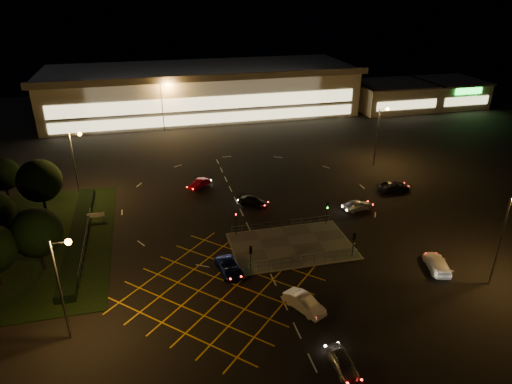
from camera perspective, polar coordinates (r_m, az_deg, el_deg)
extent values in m
plane|color=black|center=(56.47, 1.91, -6.00)|extent=(180.00, 180.00, 0.00)
cube|color=#4C4944|center=(55.32, 4.48, -6.71)|extent=(14.00, 9.00, 0.12)
cube|color=black|center=(61.76, -25.81, -5.80)|extent=(18.00, 30.00, 0.08)
cube|color=black|center=(60.55, -21.29, -5.03)|extent=(2.00, 26.00, 1.00)
cube|color=beige|center=(111.97, -6.82, 12.39)|extent=(70.00, 25.00, 10.00)
cube|color=slate|center=(110.97, -6.96, 15.01)|extent=(72.00, 26.50, 0.60)
cube|color=#FFEAA5|center=(99.86, -5.84, 10.91)|extent=(66.00, 0.20, 3.00)
cube|color=#FFEAA5|center=(100.67, -5.76, 9.14)|extent=(66.00, 0.20, 2.20)
cube|color=beige|center=(119.64, 16.64, 11.37)|extent=(18.00, 14.00, 6.00)
cube|color=slate|center=(119.00, 16.83, 12.84)|extent=(18.80, 14.80, 0.40)
cube|color=#FFEAA5|center=(113.88, 18.36, 10.29)|extent=(15.30, 0.20, 2.00)
cube|color=beige|center=(128.34, 22.98, 11.33)|extent=(14.00, 14.00, 6.00)
cube|color=slate|center=(127.74, 23.22, 12.69)|extent=(14.80, 14.80, 0.40)
cube|color=#FFEAA5|center=(122.98, 24.83, 10.28)|extent=(11.90, 0.20, 2.00)
cube|color=#19E533|center=(122.41, 25.06, 11.35)|extent=(7.00, 0.30, 1.40)
cylinder|color=slate|center=(42.95, -23.25, -11.43)|extent=(0.20, 0.20, 10.00)
cylinder|color=slate|center=(40.31, -23.41, -5.82)|extent=(1.40, 0.12, 0.12)
sphere|color=orange|center=(40.21, -22.42, -5.79)|extent=(0.56, 0.56, 0.56)
cylinder|color=slate|center=(52.46, 28.16, -5.56)|extent=(0.20, 0.20, 10.00)
cylinder|color=slate|center=(69.68, -21.71, 2.95)|extent=(0.20, 0.20, 10.00)
cylinder|color=slate|center=(68.07, -21.76, 6.75)|extent=(1.40, 0.12, 0.12)
sphere|color=orange|center=(67.98, -21.17, 6.78)|extent=(0.56, 0.56, 0.56)
cylinder|color=slate|center=(80.03, 14.86, 6.64)|extent=(0.20, 0.20, 10.00)
cylinder|color=slate|center=(79.05, 15.69, 9.96)|extent=(1.40, 0.12, 0.12)
sphere|color=orange|center=(79.40, 16.14, 9.93)|extent=(0.56, 0.56, 0.56)
cylinder|color=slate|center=(97.61, -11.61, 10.20)|extent=(0.20, 0.20, 10.00)
cylinder|color=slate|center=(96.56, -11.44, 12.99)|extent=(1.40, 0.12, 0.12)
sphere|color=orange|center=(96.61, -11.01, 13.00)|extent=(0.56, 0.56, 0.56)
cylinder|color=slate|center=(108.54, 10.31, 11.77)|extent=(0.20, 0.20, 10.00)
cylinder|color=slate|center=(107.87, 10.86, 14.26)|extent=(1.40, 0.12, 0.12)
sphere|color=orange|center=(108.16, 11.21, 14.23)|extent=(0.56, 0.56, 0.56)
cylinder|color=black|center=(49.83, -0.67, -8.42)|extent=(0.10, 0.10, 3.00)
cube|color=black|center=(49.18, -0.68, -7.25)|extent=(0.28, 0.18, 0.90)
sphere|color=#19FF33|center=(49.29, -0.71, -7.17)|extent=(0.16, 0.16, 0.16)
cylinder|color=black|center=(53.41, 12.04, -6.54)|extent=(0.10, 0.10, 3.00)
cube|color=black|center=(52.81, 12.16, -5.43)|extent=(0.28, 0.18, 0.90)
sphere|color=#19FF33|center=(52.91, 12.10, -5.36)|extent=(0.16, 0.16, 0.16)
cylinder|color=black|center=(56.53, -2.53, -4.07)|extent=(0.10, 0.10, 3.00)
cube|color=black|center=(55.96, -2.56, -3.00)|extent=(0.28, 0.18, 0.90)
sphere|color=#FF0C0C|center=(55.85, -2.53, -3.06)|extent=(0.16, 0.16, 0.16)
cylinder|color=black|center=(59.71, 8.83, -2.69)|extent=(0.10, 0.10, 3.00)
cube|color=black|center=(59.17, 8.91, -1.66)|extent=(0.28, 0.18, 0.90)
sphere|color=#19FF33|center=(59.07, 8.95, -1.72)|extent=(0.16, 0.16, 0.16)
cylinder|color=black|center=(68.11, -24.90, -1.42)|extent=(0.36, 0.36, 2.88)
sphere|color=black|center=(66.77, -25.44, 1.29)|extent=(5.76, 5.76, 5.76)
cylinder|color=black|center=(75.02, -28.62, -0.06)|extent=(0.36, 0.36, 2.34)
sphere|color=black|center=(74.01, -29.07, 1.94)|extent=(4.68, 4.68, 4.68)
cylinder|color=black|center=(55.60, -25.09, -7.55)|extent=(0.36, 0.36, 2.70)
sphere|color=black|center=(54.03, -25.72, -4.58)|extent=(5.40, 5.40, 5.40)
imported|color=#B5B9BD|center=(40.43, 10.78, -20.17)|extent=(1.73, 3.96, 1.33)
imported|color=silver|center=(45.52, 6.06, -13.62)|extent=(3.47, 4.80, 1.50)
imported|color=#0E1756|center=(50.36, -3.34, -9.40)|extent=(2.80, 4.94, 1.30)
imported|color=black|center=(64.53, -0.39, -1.17)|extent=(4.36, 3.99, 1.23)
imported|color=silver|center=(64.74, 12.58, -1.61)|extent=(4.50, 2.28, 1.47)
imported|color=maroon|center=(70.60, -7.13, 1.04)|extent=(3.76, 3.58, 1.27)
imported|color=black|center=(72.26, 16.86, 0.72)|extent=(4.92, 2.30, 1.36)
imported|color=white|center=(54.58, 21.70, -8.29)|extent=(3.29, 5.35, 1.45)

